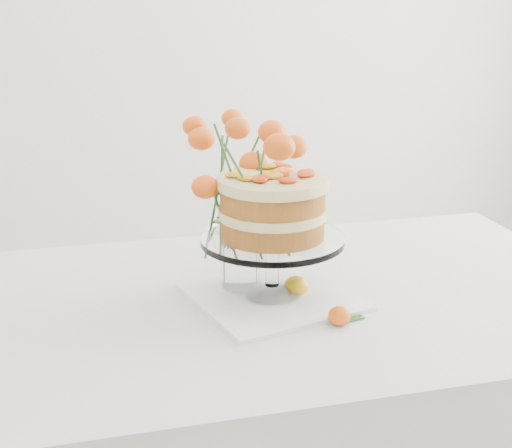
{
  "coord_description": "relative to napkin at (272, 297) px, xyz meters",
  "views": [
    {
      "loc": [
        -0.5,
        -1.44,
        1.41
      ],
      "look_at": [
        -0.12,
        0.02,
        0.93
      ],
      "focal_mm": 50.0,
      "sensor_mm": 36.0,
      "label": 1
    }
  ],
  "objects": [
    {
      "name": "cake_stand",
      "position": [
        0.0,
        0.0,
        0.2
      ],
      "size": [
        0.32,
        0.32,
        0.28
      ],
      "rotation": [
        0.0,
        0.0,
        0.4
      ],
      "color": "white",
      "rests_on": "napkin"
    },
    {
      "name": "loose_rose_far",
      "position": [
        0.1,
        -0.16,
        0.01
      ],
      "size": [
        0.08,
        0.05,
        0.04
      ],
      "rotation": [
        0.0,
        0.0,
        0.14
      ],
      "color": "#DF620A",
      "rests_on": "table"
    },
    {
      "name": "loose_rose_near",
      "position": [
        0.06,
        0.0,
        0.02
      ],
      "size": [
        0.1,
        0.06,
        0.05
      ],
      "rotation": [
        0.0,
        0.0,
        -0.03
      ],
      "color": "orange",
      "rests_on": "table"
    },
    {
      "name": "napkin",
      "position": [
        0.0,
        0.0,
        0.0
      ],
      "size": [
        0.41,
        0.41,
        0.01
      ],
      "primitive_type": "cube",
      "rotation": [
        0.0,
        0.0,
        0.25
      ],
      "color": "white",
      "rests_on": "table"
    },
    {
      "name": "stray_petal_b",
      "position": [
        0.07,
        -0.12,
        -0.0
      ],
      "size": [
        0.03,
        0.02,
        0.0
      ],
      "primitive_type": "ellipsoid",
      "color": "orange",
      "rests_on": "table"
    },
    {
      "name": "stray_petal_a",
      "position": [
        -0.03,
        -0.08,
        -0.0
      ],
      "size": [
        0.03,
        0.02,
        0.0
      ],
      "primitive_type": "ellipsoid",
      "color": "orange",
      "rests_on": "table"
    },
    {
      "name": "rose_vase",
      "position": [
        -0.06,
        0.07,
        0.25
      ],
      "size": [
        0.33,
        0.33,
        0.44
      ],
      "rotation": [
        0.0,
        0.0,
        0.2
      ],
      "color": "white",
      "rests_on": "table"
    },
    {
      "name": "table",
      "position": [
        0.09,
        0.02,
        -0.09
      ],
      "size": [
        1.43,
        0.93,
        0.76
      ],
      "color": "tan",
      "rests_on": "ground"
    }
  ]
}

